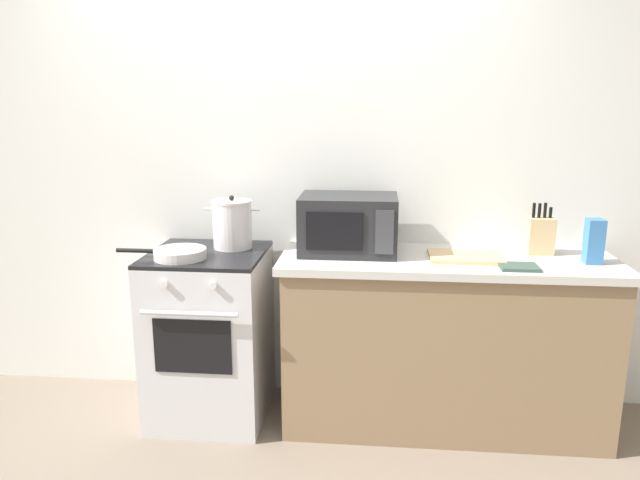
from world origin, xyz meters
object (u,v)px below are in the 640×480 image
at_px(knife_block, 540,235).
at_px(pasta_box, 594,241).
at_px(oven_mitt, 519,267).
at_px(cutting_board, 465,257).
at_px(stove, 210,334).
at_px(microwave, 348,224).
at_px(stock_pot, 232,224).
at_px(frying_pan, 179,254).

distance_m(knife_block, pasta_box, 0.27).
bearing_deg(oven_mitt, cutting_board, 144.76).
bearing_deg(cutting_board, pasta_box, -2.84).
distance_m(stove, microwave, 0.96).
bearing_deg(microwave, stock_pot, 176.65).
xyz_separation_m(microwave, oven_mitt, (0.82, -0.24, -0.14)).
bearing_deg(stove, oven_mitt, -5.81).
bearing_deg(frying_pan, knife_block, 8.49).
xyz_separation_m(knife_block, oven_mitt, (-0.17, -0.30, -0.09)).
height_order(microwave, knife_block, microwave).
bearing_deg(stove, microwave, 6.09).
bearing_deg(cutting_board, knife_block, 19.53).
distance_m(cutting_board, knife_block, 0.43).
bearing_deg(microwave, frying_pan, -165.91).
bearing_deg(pasta_box, stove, 179.15).
height_order(frying_pan, oven_mitt, frying_pan).
bearing_deg(stove, frying_pan, -127.53).
distance_m(stove, oven_mitt, 1.64).
relative_size(stove, microwave, 1.84).
relative_size(stock_pot, oven_mitt, 1.66).
relative_size(microwave, oven_mitt, 2.78).
bearing_deg(pasta_box, stock_pot, 175.47).
xyz_separation_m(stove, cutting_board, (1.34, 0.00, 0.47)).
distance_m(stock_pot, oven_mitt, 1.48).
bearing_deg(knife_block, stove, -175.34).
distance_m(microwave, knife_block, 0.99).
xyz_separation_m(microwave, cutting_board, (0.59, -0.08, -0.14)).
bearing_deg(pasta_box, knife_block, 140.88).
bearing_deg(stock_pot, frying_pan, -131.29).
distance_m(stock_pot, knife_block, 1.62).
height_order(cutting_board, oven_mitt, cutting_board).
height_order(pasta_box, oven_mitt, pasta_box).
distance_m(microwave, cutting_board, 0.62).
bearing_deg(knife_block, microwave, -176.42).
relative_size(cutting_board, knife_block, 1.34).
distance_m(stove, frying_pan, 0.51).
relative_size(frying_pan, cutting_board, 1.28).
xyz_separation_m(frying_pan, microwave, (0.84, 0.21, 0.12)).
relative_size(frying_pan, oven_mitt, 2.57).
height_order(microwave, cutting_board, microwave).
bearing_deg(stove, pasta_box, -0.85).
bearing_deg(oven_mitt, pasta_box, 19.02).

